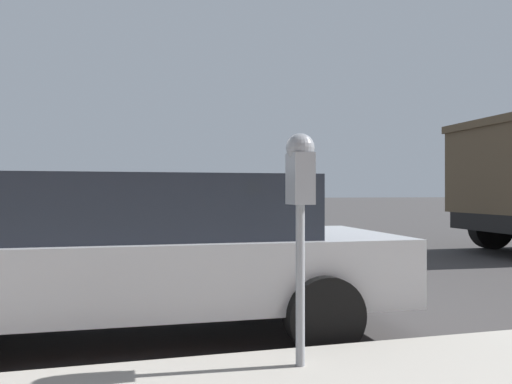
{
  "coord_description": "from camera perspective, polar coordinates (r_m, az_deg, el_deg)",
  "views": [
    {
      "loc": [
        -5.66,
        0.26,
        1.3
      ],
      "look_at": [
        -2.09,
        -0.68,
        1.31
      ],
      "focal_mm": 35.0,
      "sensor_mm": 36.0,
      "label": 1
    }
  ],
  "objects": [
    {
      "name": "ground_plane",
      "position": [
        5.81,
        -12.1,
        -13.0
      ],
      "size": [
        220.0,
        220.0,
        0.0
      ],
      "primitive_type": "plane",
      "color": "#3D3A3A"
    },
    {
      "name": "parking_meter",
      "position": [
        3.29,
        5.07,
        0.44
      ],
      "size": [
        0.21,
        0.19,
        1.53
      ],
      "color": "gray",
      "rests_on": "sidewalk"
    },
    {
      "name": "car_silver",
      "position": [
        4.69,
        -13.16,
        -6.55
      ],
      "size": [
        2.14,
        4.87,
        1.46
      ],
      "rotation": [
        0.0,
        0.0,
        -0.03
      ],
      "color": "#B7BABF",
      "rests_on": "ground_plane"
    }
  ]
}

